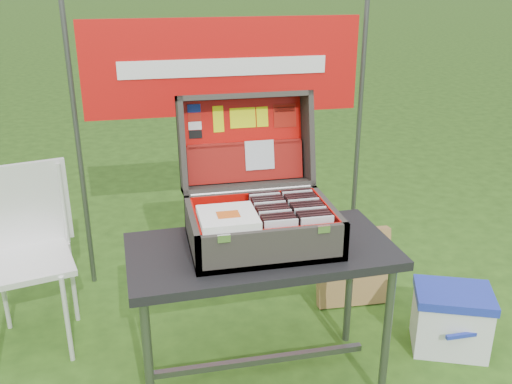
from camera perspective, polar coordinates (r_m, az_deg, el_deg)
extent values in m
plane|color=#2B4D16|center=(2.88, 0.98, -17.88)|extent=(80.00, 80.00, 0.00)
cube|color=black|center=(2.46, 0.52, -5.92)|extent=(1.16, 0.61, 0.04)
cylinder|color=#59595B|center=(2.42, -10.68, -16.93)|extent=(0.04, 0.04, 0.67)
cylinder|color=#59595B|center=(2.61, 12.92, -13.87)|extent=(0.04, 0.04, 0.67)
cylinder|color=#59595B|center=(2.79, -11.03, -11.26)|extent=(0.04, 0.04, 0.67)
cylinder|color=#59595B|center=(2.96, 9.32, -9.06)|extent=(0.04, 0.04, 0.67)
cube|color=#59595B|center=(2.77, 0.48, -16.48)|extent=(0.99, 0.03, 0.03)
cube|color=#413C36|center=(2.47, 0.61, -5.03)|extent=(0.62, 0.44, 0.02)
cube|color=#413C36|center=(2.25, 1.79, -5.73)|extent=(0.62, 0.02, 0.17)
cube|color=#413C36|center=(2.62, -0.39, -1.66)|extent=(0.62, 0.02, 0.17)
cube|color=#413C36|center=(2.39, -6.37, -4.15)|extent=(0.02, 0.44, 0.17)
cube|color=#413C36|center=(2.51, 7.25, -2.91)|extent=(0.02, 0.44, 0.17)
cube|color=red|center=(2.46, 0.61, -4.71)|extent=(0.57, 0.39, 0.01)
cube|color=silver|center=(2.18, -3.23, -4.66)|extent=(0.05, 0.01, 0.03)
cube|color=silver|center=(2.26, 6.79, -3.70)|extent=(0.05, 0.01, 0.03)
cylinder|color=silver|center=(2.60, -0.45, 0.13)|extent=(0.56, 0.02, 0.02)
cube|color=#413C36|center=(2.73, -1.31, 5.19)|extent=(0.62, 0.12, 0.44)
cube|color=#413C36|center=(2.65, -1.24, 9.60)|extent=(0.62, 0.17, 0.06)
cube|color=#413C36|center=(2.68, -0.81, 0.65)|extent=(0.62, 0.17, 0.06)
cube|color=#413C36|center=(2.62, -7.44, 4.67)|extent=(0.02, 0.26, 0.47)
cube|color=#413C36|center=(2.73, 5.14, 5.45)|extent=(0.02, 0.26, 0.47)
cube|color=red|center=(2.71, -1.25, 5.17)|extent=(0.57, 0.09, 0.38)
cube|color=red|center=(2.26, 1.70, -5.29)|extent=(0.57, 0.01, 0.14)
cube|color=red|center=(2.60, -0.32, -1.54)|extent=(0.57, 0.01, 0.14)
cube|color=red|center=(2.39, -6.02, -3.86)|extent=(0.01, 0.39, 0.14)
cube|color=red|center=(2.50, 6.94, -2.69)|extent=(0.01, 0.39, 0.14)
cube|color=maroon|center=(2.70, -1.07, 2.97)|extent=(0.55, 0.07, 0.18)
cube|color=maroon|center=(2.69, -1.13, 4.82)|extent=(0.54, 0.02, 0.02)
cube|color=silver|center=(2.70, 0.36, 3.72)|extent=(0.14, 0.04, 0.14)
cube|color=#1933B2|center=(2.67, -6.23, 8.31)|extent=(0.06, 0.01, 0.04)
cube|color=#9C1308|center=(2.67, -6.18, 7.46)|extent=(0.06, 0.01, 0.04)
cube|color=white|center=(2.67, -6.12, 6.60)|extent=(0.06, 0.01, 0.04)
cube|color=black|center=(2.67, -6.07, 5.75)|extent=(0.06, 0.01, 0.04)
cube|color=#D7E507|center=(2.68, -3.79, 7.28)|extent=(0.05, 0.03, 0.12)
cube|color=#D7E507|center=(2.70, -1.33, 7.42)|extent=(0.12, 0.02, 0.09)
cube|color=#D7E507|center=(2.72, 0.63, 7.53)|extent=(0.06, 0.02, 0.09)
cube|color=#9C1308|center=(2.75, 2.90, 7.63)|extent=(0.11, 0.03, 0.11)
cube|color=black|center=(2.74, 2.88, 8.26)|extent=(0.10, 0.01, 0.02)
cube|color=silver|center=(2.28, 2.52, -4.64)|extent=(0.14, 0.01, 0.16)
cube|color=black|center=(2.30, 2.37, -4.38)|extent=(0.14, 0.01, 0.16)
cube|color=black|center=(2.33, 2.22, -4.13)|extent=(0.14, 0.01, 0.16)
cube|color=black|center=(2.35, 2.07, -3.88)|extent=(0.14, 0.01, 0.16)
cube|color=silver|center=(2.37, 1.93, -3.63)|extent=(0.14, 0.01, 0.16)
cube|color=black|center=(2.39, 1.79, -3.39)|extent=(0.14, 0.01, 0.16)
cube|color=black|center=(2.41, 1.65, -3.15)|extent=(0.14, 0.01, 0.16)
cube|color=black|center=(2.43, 1.51, -2.92)|extent=(0.14, 0.01, 0.16)
cube|color=silver|center=(2.45, 1.38, -2.69)|extent=(0.14, 0.01, 0.16)
cube|color=black|center=(2.48, 1.25, -2.47)|extent=(0.14, 0.01, 0.16)
cube|color=black|center=(2.50, 1.12, -2.24)|extent=(0.14, 0.01, 0.16)
cube|color=black|center=(2.52, 1.00, -2.03)|extent=(0.14, 0.01, 0.16)
cube|color=silver|center=(2.54, 0.87, -1.81)|extent=(0.14, 0.01, 0.16)
cube|color=black|center=(2.56, 0.75, -1.60)|extent=(0.14, 0.01, 0.16)
cube|color=silver|center=(2.32, 6.10, -4.28)|extent=(0.14, 0.01, 0.16)
cube|color=black|center=(2.34, 5.91, -4.03)|extent=(0.14, 0.01, 0.16)
cube|color=black|center=(2.36, 5.74, -3.78)|extent=(0.14, 0.01, 0.16)
cube|color=black|center=(2.38, 5.56, -3.54)|extent=(0.14, 0.01, 0.16)
cube|color=silver|center=(2.41, 5.39, -3.30)|extent=(0.14, 0.01, 0.16)
cube|color=black|center=(2.43, 5.22, -3.07)|extent=(0.14, 0.01, 0.16)
cube|color=black|center=(2.45, 5.05, -2.84)|extent=(0.14, 0.01, 0.16)
cube|color=black|center=(2.47, 4.89, -2.61)|extent=(0.14, 0.01, 0.16)
cube|color=silver|center=(2.49, 4.73, -2.39)|extent=(0.14, 0.01, 0.16)
cube|color=black|center=(2.51, 4.57, -2.17)|extent=(0.14, 0.01, 0.16)
cube|color=black|center=(2.53, 4.41, -1.95)|extent=(0.14, 0.01, 0.16)
cube|color=black|center=(2.55, 4.26, -1.74)|extent=(0.14, 0.01, 0.16)
cube|color=silver|center=(2.58, 4.11, -1.53)|extent=(0.14, 0.01, 0.16)
cube|color=black|center=(2.60, 3.96, -1.33)|extent=(0.14, 0.01, 0.16)
cube|color=white|center=(2.30, -2.83, -2.81)|extent=(0.23, 0.23, 0.00)
cube|color=white|center=(2.30, -2.83, -2.70)|extent=(0.23, 0.23, 0.00)
cube|color=white|center=(2.30, -2.83, -2.58)|extent=(0.23, 0.23, 0.00)
cube|color=white|center=(2.29, -2.84, -2.47)|extent=(0.23, 0.23, 0.00)
cube|color=white|center=(2.29, -2.84, -2.36)|extent=(0.23, 0.23, 0.00)
cube|color=white|center=(2.29, -2.84, -2.24)|extent=(0.23, 0.23, 0.00)
cube|color=#D85919|center=(2.28, -2.80, -2.25)|extent=(0.09, 0.07, 0.00)
cube|color=white|center=(3.13, 18.85, -12.31)|extent=(0.43, 0.38, 0.29)
cube|color=#2032B0|center=(3.05, 19.22, -9.70)|extent=(0.46, 0.41, 0.04)
cube|color=#2032B0|center=(3.01, 20.40, -13.23)|extent=(0.22, 0.02, 0.02)
cube|color=silver|center=(3.04, -21.93, -6.61)|extent=(0.51, 0.51, 0.03)
cube|color=silver|center=(3.13, -21.98, -1.18)|extent=(0.42, 0.13, 0.44)
cylinder|color=silver|center=(2.98, -18.37, -12.02)|extent=(0.02, 0.02, 0.47)
cylinder|color=silver|center=(3.34, -23.96, -8.95)|extent=(0.02, 0.02, 0.47)
cylinder|color=silver|center=(3.28, -17.82, -8.64)|extent=(0.02, 0.02, 0.47)
cylinder|color=silver|center=(3.11, -18.73, -1.12)|extent=(0.02, 0.02, 0.44)
cube|color=#A47946|center=(3.35, 9.71, -7.42)|extent=(0.43, 0.16, 0.45)
cylinder|color=#59595B|center=(3.43, -17.28, 3.94)|extent=(0.03, 0.03, 1.70)
cylinder|color=#59595B|center=(3.67, 10.20, 5.71)|extent=(0.03, 0.03, 1.70)
cube|color=#BB0F0C|center=(3.34, -3.20, 12.38)|extent=(1.60, 0.02, 0.55)
cube|color=white|center=(3.33, -3.17, 12.34)|extent=(1.20, 0.00, 0.10)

